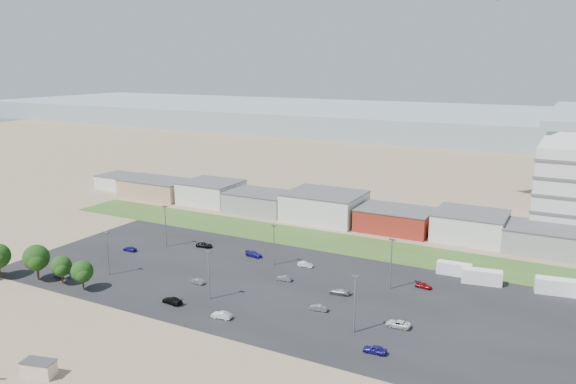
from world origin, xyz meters
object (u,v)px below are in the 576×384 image
Objects in this scene: parked_car_2 at (375,349)px; parked_car_5 at (130,249)px; box_trailer_a at (454,269)px; parked_car_12 at (339,291)px; parked_car_9 at (204,245)px; parked_car_10 at (62,275)px; parked_car_4 at (197,281)px; parked_car_7 at (284,278)px; parked_car_13 at (222,315)px; parked_car_8 at (423,285)px; parked_car_6 at (254,254)px; parked_car_11 at (305,264)px; parked_car_3 at (172,300)px; parked_car_0 at (398,324)px; portable_shed at (39,368)px; parked_car_1 at (319,308)px.

parked_car_2 is 1.06× the size of parked_car_5.
box_trailer_a reaches higher than parked_car_12.
parked_car_10 is at bearing 147.49° from parked_car_9.
parked_car_4 is at bearing 70.92° from parked_car_5.
parked_car_13 is at bearing -9.10° from parked_car_7.
parked_car_8 is 0.89× the size of parked_car_10.
parked_car_7 is 0.79× the size of parked_car_9.
parked_car_9 is at bearing -122.04° from parked_car_2.
parked_car_10 is (-15.02, -31.44, -0.02)m from parked_car_9.
box_trailer_a is 1.68× the size of parked_car_6.
parked_car_4 is at bearing -154.22° from parked_car_9.
parked_car_8 reaches higher than parked_car_7.
parked_car_5 is at bearing -97.01° from parked_car_12.
parked_car_10 is (-71.30, -0.91, -0.09)m from parked_car_2.
parked_car_2 reaches higher than parked_car_11.
parked_car_8 reaches higher than parked_car_10.
parked_car_6 is at bearing -173.84° from parked_car_3.
parked_car_12 is (13.03, -10.86, 0.03)m from parked_car_11.
parked_car_4 is 30.20m from parked_car_12.
parked_car_4 is 18.61m from parked_car_7.
parked_car_9 is (-56.28, 30.53, -0.07)m from parked_car_2.
parked_car_7 is at bearing -102.08° from parked_car_12.
parked_car_2 is 40.60m from parked_car_11.
parked_car_12 reaches higher than parked_car_4.
parked_car_7 is 9.64m from parked_car_11.
parked_car_3 is at bearing -93.14° from parked_car_2.
parked_car_4 is at bearing -61.68° from parked_car_7.
parked_car_5 is (-27.68, 9.24, 0.07)m from parked_car_4.
parked_car_2 is 1.15× the size of parked_car_7.
box_trailer_a is at bearing 171.09° from parked_car_0.
parked_car_12 is (27.68, 49.24, -0.64)m from portable_shed.
parked_car_13 is (-29.64, -11.83, 0.02)m from parked_car_0.
parked_car_6 is (-26.65, 20.13, 0.06)m from parked_car_1.
parked_car_4 is 25.40m from parked_car_11.
parked_car_12 is (41.95, -11.38, 0.03)m from parked_car_9.
parked_car_6 reaches higher than parked_car_9.
parked_car_10 is 60.40m from parked_car_12.
parked_car_4 is at bearing -135.48° from parked_car_13.
parked_car_9 is (-41.51, 20.31, 0.01)m from parked_car_1.
parked_car_8 is (41.32, 0.00, -0.04)m from parked_car_6.
parked_car_9 is (-60.15, -10.48, -0.80)m from box_trailer_a.
parked_car_13 reaches higher than parked_car_8.
parked_car_9 is (-14.85, 0.18, -0.05)m from parked_car_6.
box_trailer_a is 1.91× the size of parked_car_2.
parked_car_6 is at bearing -129.78° from parked_car_2.
parked_car_8 is at bearing 130.59° from parked_car_13.
parked_car_8 reaches higher than parked_car_4.
parked_car_8 is at bearing 121.42° from parked_car_12.
box_trailer_a is 53.53m from parked_car_13.
parked_car_6 is at bearing 109.89° from parked_car_5.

